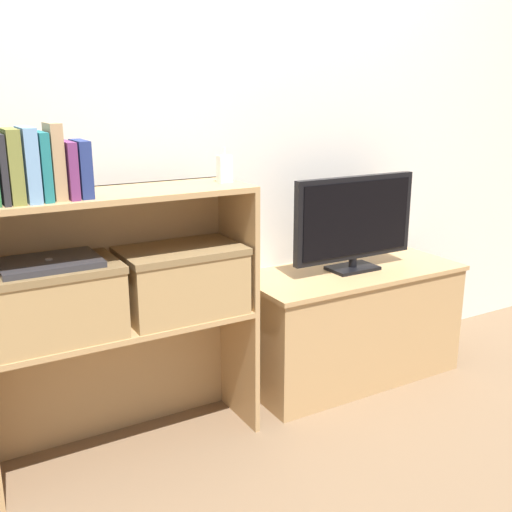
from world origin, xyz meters
name	(u,v)px	position (x,y,z in m)	size (l,w,h in m)	color
ground_plane	(276,426)	(0.00, 0.00, 0.00)	(16.00, 16.00, 0.00)	brown
wall_back	(219,116)	(0.00, 0.46, 1.20)	(10.00, 0.05, 2.40)	silver
tv_stand	(350,323)	(0.54, 0.21, 0.26)	(1.02, 0.45, 0.52)	tan
tv	(355,221)	(0.54, 0.21, 0.75)	(0.62, 0.14, 0.42)	black
bookshelf_lower_tier	(119,364)	(-0.55, 0.22, 0.32)	(0.96, 0.32, 0.50)	tan
bookshelf_upper_tier	(111,237)	(-0.55, 0.22, 0.80)	(0.96, 0.32, 0.47)	tan
book_charcoal	(1,169)	(-0.90, 0.10, 1.08)	(0.02, 0.15, 0.21)	#232328
book_olive	(13,166)	(-0.87, 0.10, 1.08)	(0.04, 0.15, 0.22)	olive
book_skyblue	(29,165)	(-0.82, 0.10, 1.08)	(0.04, 0.16, 0.22)	#709ECC
book_teal	(42,166)	(-0.78, 0.10, 1.08)	(0.03, 0.15, 0.21)	#1E7075
book_tan	(55,161)	(-0.75, 0.10, 1.09)	(0.04, 0.12, 0.23)	tan
book_plum	(69,170)	(-0.71, 0.10, 1.06)	(0.03, 0.15, 0.18)	#6B2D66
book_navy	(82,169)	(-0.67, 0.10, 1.06)	(0.04, 0.13, 0.18)	navy
baby_monitor	(225,169)	(-0.13, 0.16, 1.02)	(0.05, 0.04, 0.13)	white
storage_basket_left	(53,299)	(-0.78, 0.14, 0.64)	(0.44, 0.28, 0.25)	tan
storage_basket_right	(182,278)	(-0.32, 0.14, 0.64)	(0.44, 0.28, 0.25)	tan
laptop	(49,263)	(-0.78, 0.14, 0.76)	(0.31, 0.23, 0.02)	#2D2D33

